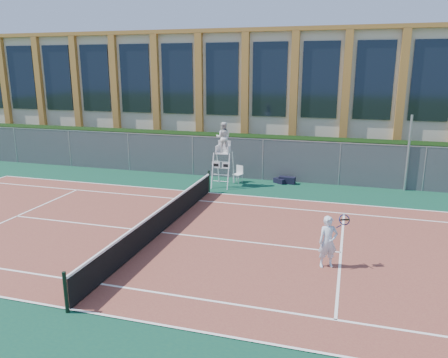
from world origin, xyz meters
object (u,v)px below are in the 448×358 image
(umpire_chair, at_px, (223,139))
(tennis_player, at_px, (328,242))
(plastic_chair, at_px, (239,172))
(steel_pole, at_px, (408,153))

(umpire_chair, distance_m, tennis_player, 10.14)
(plastic_chair, height_order, tennis_player, tennis_player)
(steel_pole, xyz_separation_m, plastic_chair, (-8.28, -0.77, -1.33))
(steel_pole, distance_m, umpire_chair, 9.04)
(steel_pole, height_order, plastic_chair, steel_pole)
(steel_pole, relative_size, tennis_player, 2.30)
(plastic_chair, xyz_separation_m, tennis_player, (5.12, -9.12, 0.30))
(umpire_chair, xyz_separation_m, tennis_player, (5.71, -8.24, -1.58))
(steel_pole, height_order, tennis_player, steel_pole)
(steel_pole, height_order, umpire_chair, steel_pole)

